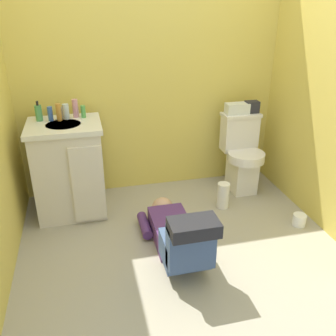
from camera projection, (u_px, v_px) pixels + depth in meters
The scene contains 16 objects.
ground_plane at pixel (180, 247), 2.87m from camera, with size 2.93×3.13×0.04m, color #A29A86.
wall_back at pixel (149, 64), 3.33m from camera, with size 2.59×0.08×2.40m, color #DBC354.
toilet at pixel (242, 154), 3.58m from camera, with size 0.36×0.46×0.75m.
vanity_cabinet at pixel (69, 168), 3.16m from camera, with size 0.60×0.53×0.82m.
faucet at pixel (63, 113), 3.09m from camera, with size 0.02×0.02×0.10m, color silver.
person_plumber at pixel (177, 234), 2.70m from camera, with size 0.38×1.06×0.52m.
tissue_box at pixel (237, 108), 3.46m from camera, with size 0.22×0.11×0.10m, color silver.
toiletry_bag at pixel (252, 107), 3.49m from camera, with size 0.12×0.09×0.11m, color #26262D.
soap_dispenser at pixel (39, 113), 3.03m from camera, with size 0.06×0.06×0.17m.
bottle_blue at pixel (50, 114), 3.03m from camera, with size 0.04×0.04×0.12m, color #3A62B2.
bottle_amber at pixel (59, 112), 3.03m from camera, with size 0.04×0.04×0.14m, color #C98734.
bottle_clear at pixel (66, 112), 3.07m from camera, with size 0.05×0.05×0.13m, color silver.
bottle_pink at pixel (75, 108), 3.12m from camera, with size 0.05×0.05×0.15m, color pink.
bottle_green at pixel (83, 112), 3.12m from camera, with size 0.04×0.04×0.10m, color #4E9F4F.
paper_towel_roll at pixel (223, 195), 3.34m from camera, with size 0.11×0.11×0.24m, color white.
toilet_paper_roll at pixel (299, 220), 3.10m from camera, with size 0.11×0.11×0.10m, color white.
Camera 1 is at (-0.64, -2.25, 1.76)m, focal length 39.37 mm.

